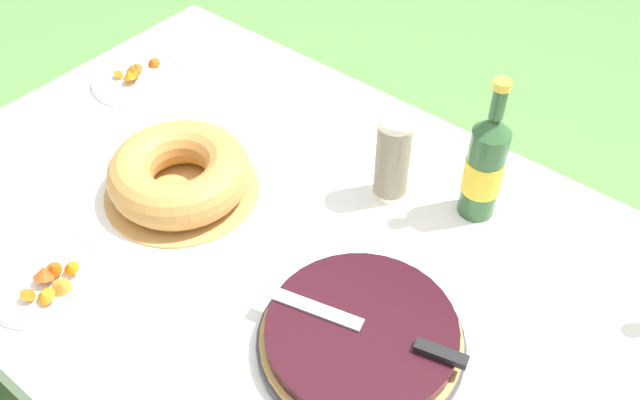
{
  "coord_description": "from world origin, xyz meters",
  "views": [
    {
      "loc": [
        0.57,
        -0.7,
        1.76
      ],
      "look_at": [
        -0.08,
        0.09,
        0.75
      ],
      "focal_mm": 40.0,
      "sensor_mm": 36.0,
      "label": 1
    }
  ],
  "objects_px": {
    "bundt_cake": "(180,174)",
    "snack_plate_near": "(45,278)",
    "berry_tart": "(361,337)",
    "snack_plate_left": "(138,78)",
    "cup_stack": "(393,158)",
    "serving_knife": "(378,331)",
    "cider_bottle_green": "(485,166)"
  },
  "relations": [
    {
      "from": "serving_knife",
      "to": "bundt_cake",
      "type": "distance_m",
      "value": 0.56
    },
    {
      "from": "berry_tart",
      "to": "snack_plate_left",
      "type": "xyz_separation_m",
      "value": [
        -0.92,
        0.28,
        -0.02
      ]
    },
    {
      "from": "snack_plate_near",
      "to": "bundt_cake",
      "type": "bearing_deg",
      "value": 86.99
    },
    {
      "from": "cup_stack",
      "to": "cider_bottle_green",
      "type": "relative_size",
      "value": 0.62
    },
    {
      "from": "cup_stack",
      "to": "cider_bottle_green",
      "type": "xyz_separation_m",
      "value": [
        0.17,
        0.07,
        0.02
      ]
    },
    {
      "from": "bundt_cake",
      "to": "cider_bottle_green",
      "type": "relative_size",
      "value": 1.02
    },
    {
      "from": "cider_bottle_green",
      "to": "snack_plate_near",
      "type": "xyz_separation_m",
      "value": [
        -0.53,
        -0.69,
        -0.11
      ]
    },
    {
      "from": "berry_tart",
      "to": "cup_stack",
      "type": "distance_m",
      "value": 0.4
    },
    {
      "from": "cup_stack",
      "to": "snack_plate_near",
      "type": "relative_size",
      "value": 0.87
    },
    {
      "from": "serving_knife",
      "to": "bundt_cake",
      "type": "height_order",
      "value": "bundt_cake"
    },
    {
      "from": "serving_knife",
      "to": "cup_stack",
      "type": "relative_size",
      "value": 1.83
    },
    {
      "from": "cup_stack",
      "to": "cider_bottle_green",
      "type": "distance_m",
      "value": 0.19
    },
    {
      "from": "snack_plate_near",
      "to": "snack_plate_left",
      "type": "bearing_deg",
      "value": 124.42
    },
    {
      "from": "serving_knife",
      "to": "snack_plate_near",
      "type": "distance_m",
      "value": 0.64
    },
    {
      "from": "snack_plate_near",
      "to": "snack_plate_left",
      "type": "relative_size",
      "value": 0.98
    },
    {
      "from": "bundt_cake",
      "to": "snack_plate_left",
      "type": "height_order",
      "value": "bundt_cake"
    },
    {
      "from": "serving_knife",
      "to": "snack_plate_left",
      "type": "bearing_deg",
      "value": -30.75
    },
    {
      "from": "bundt_cake",
      "to": "snack_plate_near",
      "type": "bearing_deg",
      "value": -93.01
    },
    {
      "from": "cup_stack",
      "to": "snack_plate_left",
      "type": "xyz_separation_m",
      "value": [
        -0.74,
        -0.07,
        -0.09
      ]
    },
    {
      "from": "serving_knife",
      "to": "cup_stack",
      "type": "height_order",
      "value": "cup_stack"
    },
    {
      "from": "berry_tart",
      "to": "serving_knife",
      "type": "xyz_separation_m",
      "value": [
        0.03,
        0.01,
        0.04
      ]
    },
    {
      "from": "berry_tart",
      "to": "snack_plate_left",
      "type": "distance_m",
      "value": 0.96
    },
    {
      "from": "serving_knife",
      "to": "snack_plate_near",
      "type": "xyz_separation_m",
      "value": [
        -0.58,
        -0.27,
        -0.05
      ]
    },
    {
      "from": "berry_tart",
      "to": "snack_plate_left",
      "type": "bearing_deg",
      "value": 163.13
    },
    {
      "from": "berry_tart",
      "to": "cider_bottle_green",
      "type": "distance_m",
      "value": 0.43
    },
    {
      "from": "cider_bottle_green",
      "to": "snack_plate_near",
      "type": "bearing_deg",
      "value": -127.93
    },
    {
      "from": "snack_plate_near",
      "to": "berry_tart",
      "type": "bearing_deg",
      "value": 25.56
    },
    {
      "from": "berry_tart",
      "to": "bundt_cake",
      "type": "relative_size",
      "value": 1.1
    },
    {
      "from": "berry_tart",
      "to": "bundt_cake",
      "type": "bearing_deg",
      "value": 172.39
    },
    {
      "from": "cup_stack",
      "to": "snack_plate_left",
      "type": "bearing_deg",
      "value": -174.63
    },
    {
      "from": "bundt_cake",
      "to": "cup_stack",
      "type": "bearing_deg",
      "value": 38.62
    },
    {
      "from": "serving_knife",
      "to": "bundt_cake",
      "type": "bearing_deg",
      "value": -21.24
    }
  ]
}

